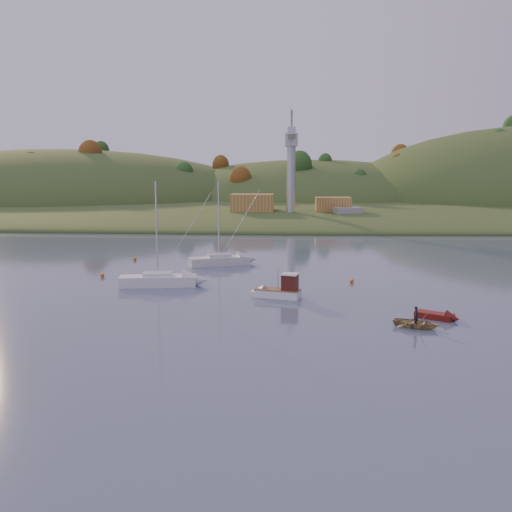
# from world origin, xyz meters

# --- Properties ---
(ground) EXTENTS (500.00, 500.00, 0.00)m
(ground) POSITION_xyz_m (0.00, 0.00, 0.00)
(ground) COLOR #3A495F
(ground) RESTS_ON ground
(far_shore) EXTENTS (620.00, 220.00, 1.50)m
(far_shore) POSITION_xyz_m (0.00, 230.00, 0.00)
(far_shore) COLOR #30491D
(far_shore) RESTS_ON ground
(shore_slope) EXTENTS (640.00, 150.00, 7.00)m
(shore_slope) POSITION_xyz_m (0.00, 165.00, 0.00)
(shore_slope) COLOR #30491D
(shore_slope) RESTS_ON ground
(hill_left) EXTENTS (170.00, 140.00, 44.00)m
(hill_left) POSITION_xyz_m (-90.00, 200.00, 0.00)
(hill_left) COLOR #30491D
(hill_left) RESTS_ON ground
(hill_center) EXTENTS (140.00, 120.00, 36.00)m
(hill_center) POSITION_xyz_m (10.00, 210.00, 0.00)
(hill_center) COLOR #30491D
(hill_center) RESTS_ON ground
(hillside_trees) EXTENTS (280.00, 50.00, 32.00)m
(hillside_trees) POSITION_xyz_m (0.00, 185.00, 0.00)
(hillside_trees) COLOR #194318
(hillside_trees) RESTS_ON ground
(wharf) EXTENTS (42.00, 16.00, 2.40)m
(wharf) POSITION_xyz_m (5.00, 122.00, 1.20)
(wharf) COLOR slate
(wharf) RESTS_ON ground
(shed_west) EXTENTS (11.00, 8.00, 4.80)m
(shed_west) POSITION_xyz_m (-8.00, 123.00, 4.80)
(shed_west) COLOR olive
(shed_west) RESTS_ON wharf
(shed_east) EXTENTS (9.00, 7.00, 4.00)m
(shed_east) POSITION_xyz_m (13.00, 124.00, 4.40)
(shed_east) COLOR olive
(shed_east) RESTS_ON wharf
(dock_crane) EXTENTS (3.20, 28.00, 20.30)m
(dock_crane) POSITION_xyz_m (2.00, 118.39, 17.17)
(dock_crane) COLOR #B7B7BC
(dock_crane) RESTS_ON wharf
(fishing_boat) EXTENTS (5.63, 3.17, 3.43)m
(fishing_boat) POSITION_xyz_m (0.28, 31.47, 0.76)
(fishing_boat) COLOR white
(fishing_boat) RESTS_ON ground
(sailboat_near) EXTENTS (8.75, 3.73, 11.75)m
(sailboat_near) POSITION_xyz_m (-13.01, 36.60, 0.76)
(sailboat_near) COLOR white
(sailboat_near) RESTS_ON ground
(sailboat_far) EXTENTS (8.60, 5.45, 11.48)m
(sailboat_far) POSITION_xyz_m (-7.97, 51.73, 0.74)
(sailboat_far) COLOR silver
(sailboat_far) RESTS_ON ground
(canoe) EXTENTS (4.40, 3.90, 0.75)m
(canoe) POSITION_xyz_m (12.23, 20.62, 0.38)
(canoe) COLOR #A18B59
(canoe) RESTS_ON ground
(paddler) EXTENTS (0.57, 0.66, 1.53)m
(paddler) POSITION_xyz_m (12.23, 20.62, 0.77)
(paddler) COLOR black
(paddler) RESTS_ON ground
(red_tender) EXTENTS (3.88, 3.16, 1.29)m
(red_tender) POSITION_xyz_m (15.09, 23.26, 0.27)
(red_tender) COLOR #5D140D
(red_tender) RESTS_ON ground
(work_vessel) EXTENTS (17.07, 10.61, 4.13)m
(work_vessel) POSITION_xyz_m (16.25, 118.00, 1.47)
(work_vessel) COLOR slate
(work_vessel) RESTS_ON ground
(buoy_1) EXTENTS (0.50, 0.50, 0.50)m
(buoy_1) POSITION_xyz_m (8.98, 39.60, 0.25)
(buoy_1) COLOR orange
(buoy_1) RESTS_ON ground
(buoy_2) EXTENTS (0.50, 0.50, 0.50)m
(buoy_2) POSITION_xyz_m (-21.08, 41.67, 0.25)
(buoy_2) COLOR orange
(buoy_2) RESTS_ON ground
(buoy_3) EXTENTS (0.50, 0.50, 0.50)m
(buoy_3) POSITION_xyz_m (-20.77, 55.24, 0.25)
(buoy_3) COLOR orange
(buoy_3) RESTS_ON ground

